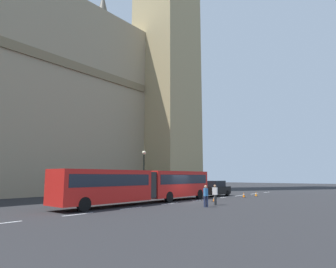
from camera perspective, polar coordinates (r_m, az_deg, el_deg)
ground_plane at (r=27.96m, az=3.81°, el=-13.32°), size 160.00×160.00×0.00m
lane_centre_marking at (r=29.60m, az=6.14°, el=-13.00°), size 39.00×0.16×0.01m
articulated_bus at (r=26.25m, az=-4.72°, el=-9.81°), size 17.38×2.54×2.90m
sedan_lead at (r=35.87m, az=9.46°, el=-10.67°), size 4.40×1.86×1.85m
traffic_cone_west at (r=28.32m, az=9.19°, el=-12.59°), size 0.36×0.36×0.58m
traffic_cone_middle at (r=34.54m, az=14.88°, el=-11.64°), size 0.36×0.36×0.58m
traffic_cone_east at (r=36.84m, az=17.14°, el=-11.33°), size 0.36×0.36×0.58m
street_lamp at (r=32.62m, az=-4.86°, el=-7.22°), size 0.44×0.44×5.27m
pedestrian_near_cones at (r=23.21m, az=7.53°, el=-12.02°), size 0.43×0.46×1.69m
pedestrian_by_kerb at (r=24.91m, az=9.37°, el=-11.72°), size 0.36×0.44×1.69m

